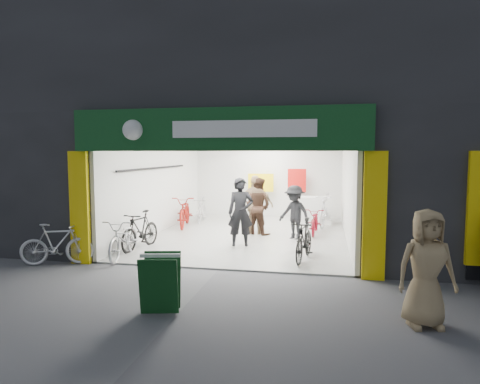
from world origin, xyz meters
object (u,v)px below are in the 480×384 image
(parked_bike, at_px, (57,244))
(sandwich_board, at_px, (160,282))
(bike_right_front, at_px, (304,240))
(pedestrian_near, at_px, (426,268))
(bike_left_front, at_px, (124,238))

(parked_bike, xyz_separation_m, sandwich_board, (3.44, -2.31, 0.03))
(bike_right_front, xyz_separation_m, parked_bike, (-5.52, -1.49, -0.02))
(pedestrian_near, distance_m, sandwich_board, 4.05)
(parked_bike, bearing_deg, bike_right_front, -96.64)
(bike_left_front, relative_size, bike_right_front, 1.12)
(bike_right_front, bearing_deg, pedestrian_near, -51.97)
(bike_right_front, relative_size, pedestrian_near, 0.95)
(parked_bike, bearing_deg, bike_left_front, -75.18)
(parked_bike, height_order, sandwich_board, same)
(bike_right_front, xyz_separation_m, sandwich_board, (-2.08, -3.80, 0.01))
(bike_left_front, relative_size, parked_bike, 1.17)
(bike_left_front, height_order, bike_right_front, bike_right_front)
(parked_bike, distance_m, pedestrian_near, 7.75)
(bike_left_front, relative_size, sandwich_board, 2.01)
(bike_left_front, distance_m, pedestrian_near, 6.92)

